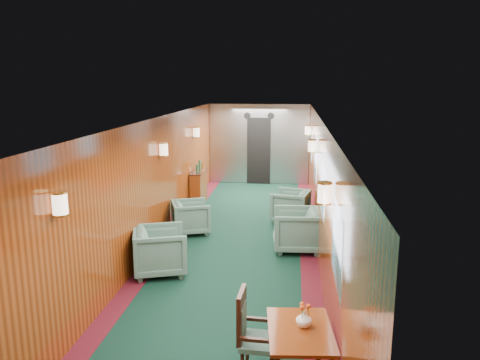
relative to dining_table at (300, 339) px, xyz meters
The scene contains 12 objects.
room 4.09m from the dining_table, 106.77° to the left, with size 12.00×12.10×2.40m.
bulkhead 9.78m from the dining_table, 96.70° to the left, with size 2.98×0.17×2.39m.
windows_right 4.14m from the dining_table, 85.05° to the left, with size 0.02×8.60×0.80m.
wall_sconces 4.66m from the dining_table, 104.68° to the left, with size 2.97×7.97×0.25m.
dining_table is the anchor object (origin of this frame).
side_chair 0.51m from the dining_table, 161.52° to the left, with size 0.46×0.48×0.97m.
credenza 7.57m from the dining_table, 109.12° to the left, with size 0.29×0.93×1.11m.
flower_vase 0.20m from the dining_table, 59.77° to the left, with size 0.16×0.16×0.17m, color white.
armchair_left_near 3.50m from the dining_table, 129.07° to the left, with size 0.81×0.84×0.76m, color #1D453F.
armchair_left_far 5.25m from the dining_table, 114.26° to the left, with size 0.72×0.74×0.67m, color #1D453F.
armchair_right_near 4.03m from the dining_table, 90.23° to the left, with size 0.83×0.85×0.78m, color #1D453F.
armchair_right_far 5.81m from the dining_table, 91.41° to the left, with size 0.76×0.78×0.71m, color #1D453F.
Camera 1 is at (1.03, -8.01, 3.07)m, focal length 35.00 mm.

